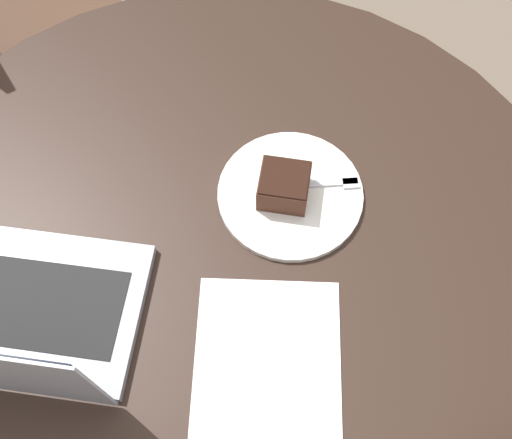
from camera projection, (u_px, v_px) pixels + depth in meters
name	position (u px, v px, depth m)	size (l,w,h in m)	color
ground_plane	(234.00, 365.00, 1.59)	(12.00, 12.00, 0.00)	#6B5B4C
dining_table	(223.00, 291.00, 1.07)	(1.25, 1.25, 0.70)	black
chair	(5.00, 26.00, 1.44)	(0.52, 0.52, 1.02)	#472D1E
paper_document	(267.00, 375.00, 0.89)	(0.35, 0.31, 0.00)	white
plate	(290.00, 194.00, 1.02)	(0.25, 0.25, 0.01)	silver
cake_slice	(284.00, 186.00, 0.99)	(0.10, 0.11, 0.06)	#472619
fork	(319.00, 183.00, 1.02)	(0.06, 0.17, 0.00)	silver
laptop	(33.00, 322.00, 0.88)	(0.35, 0.37, 0.25)	gray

